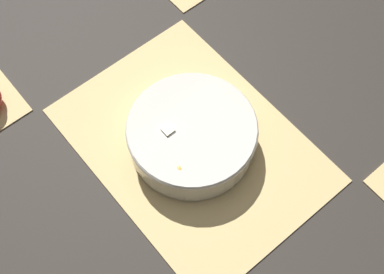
% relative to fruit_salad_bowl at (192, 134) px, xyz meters
% --- Properties ---
extents(ground_plane, '(6.00, 6.00, 0.00)m').
position_rel_fruit_salad_bowl_xyz_m(ground_plane, '(-0.00, -0.00, -0.05)').
color(ground_plane, '#2D2823').
extents(bamboo_mat_center, '(0.52, 0.37, 0.01)m').
position_rel_fruit_salad_bowl_xyz_m(bamboo_mat_center, '(-0.00, -0.00, -0.04)').
color(bamboo_mat_center, '#D6B775').
rests_on(bamboo_mat_center, ground_plane).
extents(fruit_salad_bowl, '(0.25, 0.25, 0.07)m').
position_rel_fruit_salad_bowl_xyz_m(fruit_salad_bowl, '(0.00, 0.00, 0.00)').
color(fruit_salad_bowl, silver).
rests_on(fruit_salad_bowl, bamboo_mat_center).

